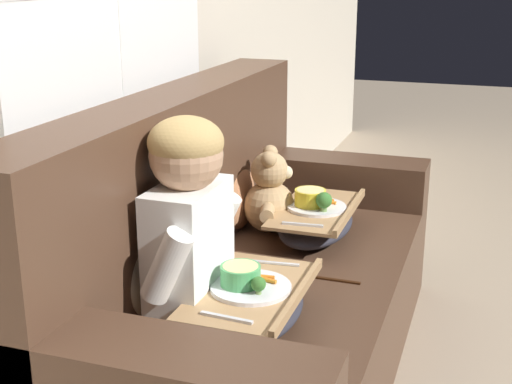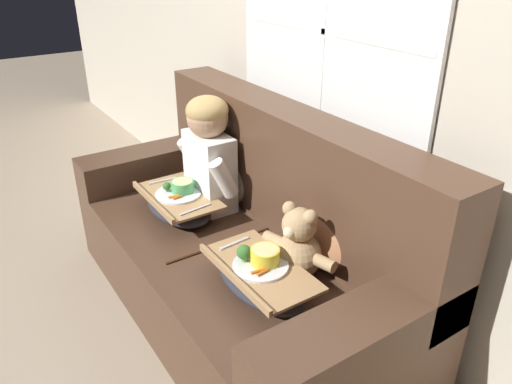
{
  "view_description": "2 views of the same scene",
  "coord_description": "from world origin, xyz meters",
  "views": [
    {
      "loc": [
        -2.06,
        -0.68,
        1.37
      ],
      "look_at": [
        -0.15,
        -0.02,
        0.73
      ],
      "focal_mm": 50.0,
      "sensor_mm": 36.0,
      "label": 1
    },
    {
      "loc": [
        1.68,
        -0.97,
        1.65
      ],
      "look_at": [
        0.12,
        0.06,
        0.7
      ],
      "focal_mm": 35.0,
      "sensor_mm": 36.0,
      "label": 2
    }
  ],
  "objects": [
    {
      "name": "ground_plane",
      "position": [
        0.0,
        0.0,
        0.0
      ],
      "size": [
        14.0,
        14.0,
        0.0
      ],
      "primitive_type": "plane",
      "color": "tan"
    },
    {
      "name": "wall_back_with_window",
      "position": [
        0.0,
        0.54,
        1.3
      ],
      "size": [
        8.0,
        0.08,
        2.6
      ],
      "color": "beige",
      "rests_on": "ground_plane"
    },
    {
      "name": "couch",
      "position": [
        0.0,
        0.08,
        0.35
      ],
      "size": [
        1.9,
        0.86,
        0.98
      ],
      "color": "#4C3323",
      "rests_on": "ground_plane"
    },
    {
      "name": "throw_pillow_behind_child",
      "position": [
        -0.37,
        0.25,
        0.58
      ],
      "size": [
        0.36,
        0.17,
        0.38
      ],
      "color": "#C1B293",
      "rests_on": "couch"
    },
    {
      "name": "throw_pillow_behind_teddy",
      "position": [
        0.37,
        0.25,
        0.58
      ],
      "size": [
        0.34,
        0.17,
        0.36
      ],
      "color": "#B2754C",
      "rests_on": "couch"
    },
    {
      "name": "child_figure",
      "position": [
        -0.37,
        0.1,
        0.73
      ],
      "size": [
        0.41,
        0.21,
        0.58
      ],
      "color": "white",
      "rests_on": "couch"
    },
    {
      "name": "teddy_bear",
      "position": [
        0.37,
        0.1,
        0.55
      ],
      "size": [
        0.35,
        0.25,
        0.32
      ],
      "color": "tan",
      "rests_on": "couch"
    },
    {
      "name": "lap_tray_child",
      "position": [
        -0.37,
        -0.08,
        0.48
      ],
      "size": [
        0.48,
        0.29,
        0.18
      ],
      "color": "#2D2D38",
      "rests_on": "child_figure"
    },
    {
      "name": "lap_tray_teddy",
      "position": [
        0.36,
        -0.08,
        0.48
      ],
      "size": [
        0.5,
        0.27,
        0.19
      ],
      "color": "#2D2D38",
      "rests_on": "teddy_bear"
    }
  ]
}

